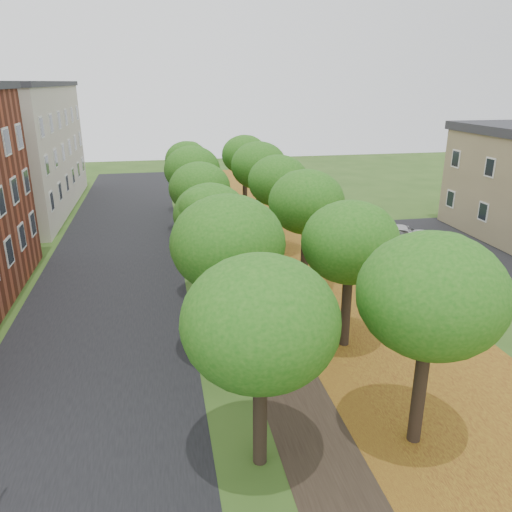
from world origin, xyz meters
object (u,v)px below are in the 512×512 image
bench (298,352)px  car_white (403,237)px  car_red (423,249)px  car_grey (422,248)px  car_silver (482,279)px

bench → car_white: 16.42m
car_red → car_grey: car_grey is taller
car_silver → car_grey: size_ratio=0.72×
car_red → car_grey: (0.00, 0.22, 0.01)m
car_silver → car_red: size_ratio=0.83×
car_silver → car_grey: 5.11m
car_white → car_silver: bearing=-153.8°
car_silver → car_grey: bearing=0.3°
bench → car_grey: (10.63, 10.02, 0.33)m
car_red → car_grey: bearing=-24.2°
car_silver → bench: bearing=106.6°
bench → car_white: bearing=-32.5°
car_white → car_red: bearing=-158.8°
bench → car_grey: size_ratio=0.34×
bench → car_silver: car_silver is taller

